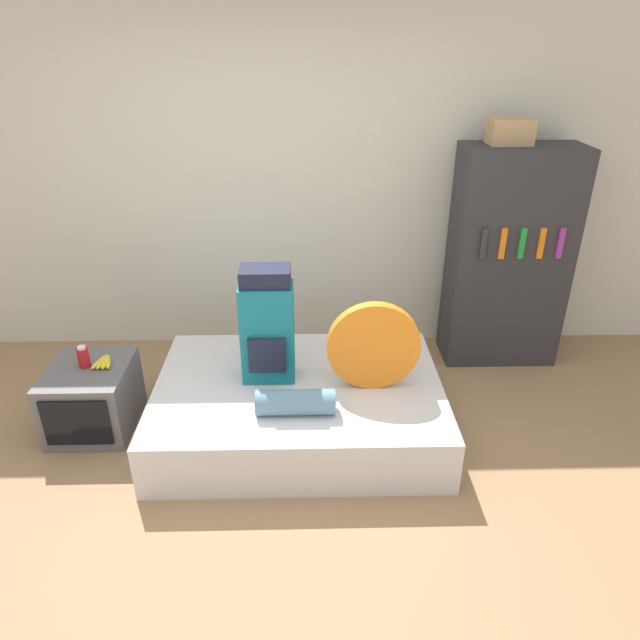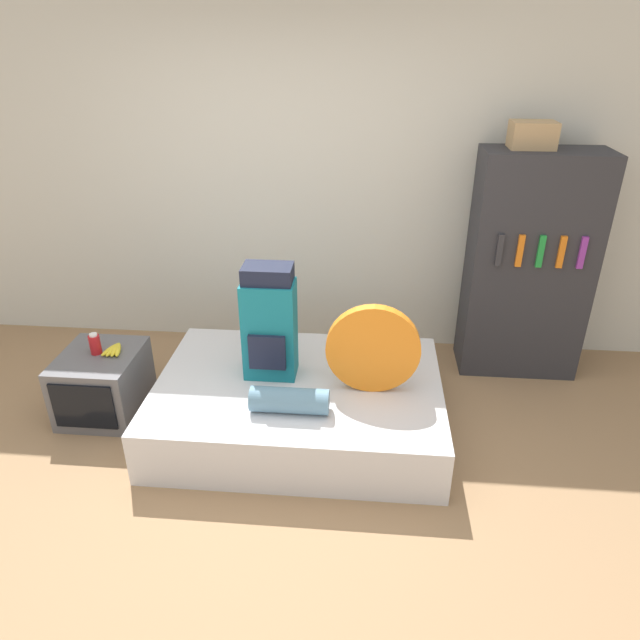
{
  "view_description": "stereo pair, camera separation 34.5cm",
  "coord_description": "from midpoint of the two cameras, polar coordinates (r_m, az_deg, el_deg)",
  "views": [
    {
      "loc": [
        0.23,
        -2.31,
        2.38
      ],
      "look_at": [
        0.31,
        0.77,
        0.81
      ],
      "focal_mm": 32.0,
      "sensor_mm": 36.0,
      "label": 1
    },
    {
      "loc": [
        0.58,
        -2.3,
        2.38
      ],
      "look_at": [
        0.31,
        0.77,
        0.81
      ],
      "focal_mm": 32.0,
      "sensor_mm": 36.0,
      "label": 2
    }
  ],
  "objects": [
    {
      "name": "wall_back",
      "position": [
        4.47,
        -6.69,
        12.95
      ],
      "size": [
        8.0,
        0.05,
        2.6
      ],
      "color": "silver",
      "rests_on": "ground_plane"
    },
    {
      "name": "bed",
      "position": [
        3.79,
        -4.76,
        -8.57
      ],
      "size": [
        1.83,
        1.3,
        0.36
      ],
      "color": "silver",
      "rests_on": "ground_plane"
    },
    {
      "name": "television",
      "position": [
        4.12,
        -24.09,
        -7.17
      ],
      "size": [
        0.51,
        0.59,
        0.45
      ],
      "color": "#5B5B60",
      "rests_on": "ground_plane"
    },
    {
      "name": "canister",
      "position": [
        4.0,
        -24.92,
        -3.45
      ],
      "size": [
        0.07,
        0.07,
        0.15
      ],
      "color": "#B2191E",
      "rests_on": "television"
    },
    {
      "name": "bookshelf",
      "position": [
        4.5,
        16.24,
        5.88
      ],
      "size": [
        0.86,
        0.43,
        1.67
      ],
      "color": "#2D2D33",
      "rests_on": "ground_plane"
    },
    {
      "name": "banana_bunch",
      "position": [
        4.0,
        -23.16,
        -3.93
      ],
      "size": [
        0.14,
        0.18,
        0.04
      ],
      "color": "yellow",
      "rests_on": "television"
    },
    {
      "name": "backpack",
      "position": [
        3.59,
        -8.04,
        -0.73
      ],
      "size": [
        0.33,
        0.25,
        0.75
      ],
      "color": "#14707F",
      "rests_on": "bed"
    },
    {
      "name": "sleeping_roll",
      "position": [
        3.38,
        -5.42,
        -8.27
      ],
      "size": [
        0.47,
        0.15,
        0.15
      ],
      "color": "#5B849E",
      "rests_on": "bed"
    },
    {
      "name": "tent_bag",
      "position": [
        3.5,
        2.57,
        -2.7
      ],
      "size": [
        0.58,
        0.07,
        0.58
      ],
      "color": "orange",
      "rests_on": "bed"
    },
    {
      "name": "cardboard_box",
      "position": [
        4.27,
        16.21,
        17.66
      ],
      "size": [
        0.29,
        0.21,
        0.17
      ],
      "color": "tan",
      "rests_on": "bookshelf"
    },
    {
      "name": "ground_plane",
      "position": [
        3.34,
        -8.36,
        -18.74
      ],
      "size": [
        16.0,
        16.0,
        0.0
      ],
      "primitive_type": "plane",
      "color": "#997551"
    }
  ]
}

